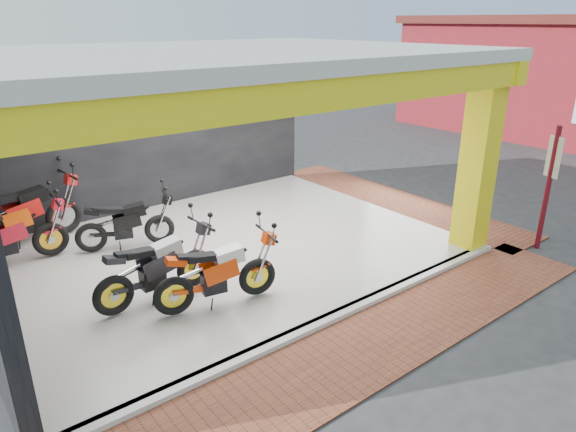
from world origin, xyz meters
The scene contains 16 objects.
ground centered at (0.00, 0.00, 0.00)m, with size 80.00×80.00×0.00m, color #2D2D30.
showroom_floor centered at (0.00, 2.00, 0.05)m, with size 8.00×6.00×0.10m, color silver.
showroom_ceiling centered at (0.00, 2.00, 3.60)m, with size 8.40×6.40×0.20m, color beige.
back_wall centered at (0.00, 5.10, 1.75)m, with size 8.20×0.20×3.50m, color black.
corner_column centered at (3.75, -0.75, 1.75)m, with size 0.50×0.50×3.50m, color yellow.
header_beam_front centered at (0.00, -1.00, 3.30)m, with size 8.40×0.30×0.40m, color yellow.
header_beam_right centered at (4.00, 2.00, 3.30)m, with size 0.30×6.40×0.40m, color yellow.
floor_kerb centered at (0.00, -1.02, 0.05)m, with size 8.00×0.20×0.10m, color silver.
paver_front centered at (0.00, -1.80, 0.01)m, with size 9.00×1.40×0.03m, color brown.
paver_right centered at (4.80, 2.00, 0.01)m, with size 1.40×7.00×0.03m, color brown.
signpost centered at (4.84, -1.58, 1.30)m, with size 0.15×0.31×2.38m.
moto_hero centered at (-0.56, 0.13, 0.72)m, with size 2.02×0.75×1.23m, color #E43A09, non-canonical shape.
moto_row_a centered at (-1.19, 0.99, 0.73)m, with size 2.07×0.77×1.26m, color black, non-canonical shape.
moto_row_b centered at (-0.89, 2.92, 0.68)m, with size 1.89×0.70×1.16m, color black, non-canonical shape.
moto_row_c centered at (-2.67, 3.60, 0.74)m, with size 2.09×0.77×1.28m, color red, non-canonical shape.
moto_row_d centered at (-2.17, 4.53, 0.83)m, with size 2.37×0.88×1.45m, color red, non-canonical shape.
Camera 1 is at (-4.56, -5.71, 4.14)m, focal length 32.00 mm.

